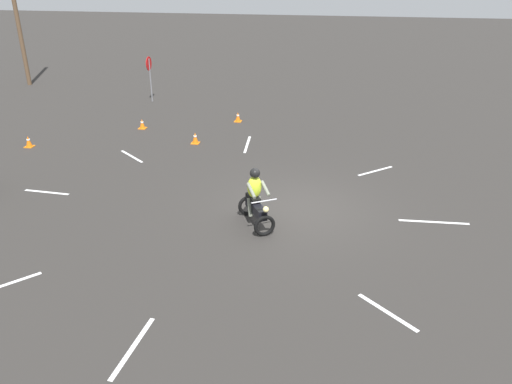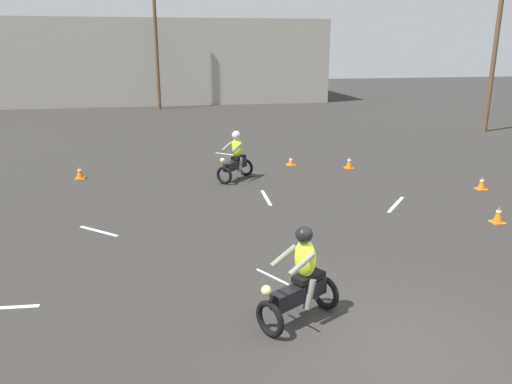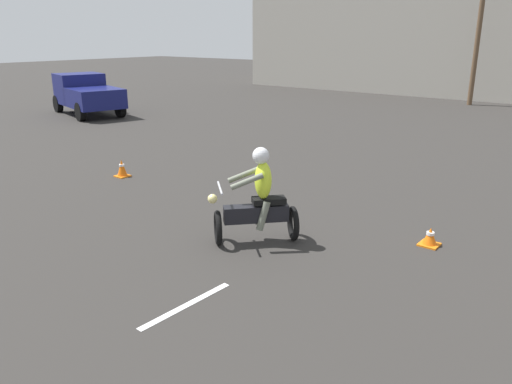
# 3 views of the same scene
# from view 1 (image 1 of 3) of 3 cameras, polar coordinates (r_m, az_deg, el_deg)

# --- Properties ---
(ground_plane) EXTENTS (120.00, 120.00, 0.00)m
(ground_plane) POSITION_cam_1_polar(r_m,az_deg,el_deg) (14.77, 4.89, -1.93)
(ground_plane) COLOR #2D2B28
(motorcycle_rider_foreground) EXTENTS (1.51, 1.23, 1.66)m
(motorcycle_rider_foreground) POSITION_cam_1_polar(r_m,az_deg,el_deg) (13.54, -0.05, -1.00)
(motorcycle_rider_foreground) COLOR black
(motorcycle_rider_foreground) RESTS_ON ground
(stop_sign) EXTENTS (0.70, 0.08, 2.30)m
(stop_sign) POSITION_cam_1_polar(r_m,az_deg,el_deg) (26.78, -12.08, 13.50)
(stop_sign) COLOR slate
(stop_sign) RESTS_ON ground
(traffic_cone_near_left) EXTENTS (0.32, 0.32, 0.45)m
(traffic_cone_near_left) POSITION_cam_1_polar(r_m,az_deg,el_deg) (21.61, -24.55, 5.25)
(traffic_cone_near_left) COLOR orange
(traffic_cone_near_left) RESTS_ON ground
(traffic_cone_near_right) EXTENTS (0.32, 0.32, 0.45)m
(traffic_cone_near_right) POSITION_cam_1_polar(r_m,az_deg,el_deg) (20.22, -6.96, 6.13)
(traffic_cone_near_right) COLOR orange
(traffic_cone_near_right) RESTS_ON ground
(traffic_cone_mid_left) EXTENTS (0.32, 0.32, 0.44)m
(traffic_cone_mid_left) POSITION_cam_1_polar(r_m,az_deg,el_deg) (22.98, -2.08, 8.55)
(traffic_cone_mid_left) COLOR orange
(traffic_cone_mid_left) RESTS_ON ground
(traffic_cone_far_center) EXTENTS (0.32, 0.32, 0.43)m
(traffic_cone_far_center) POSITION_cam_1_polar(r_m,az_deg,el_deg) (22.51, -12.88, 7.59)
(traffic_cone_far_center) COLOR orange
(traffic_cone_far_center) RESTS_ON ground
(lane_stripe_e) EXTENTS (2.00, 0.28, 0.01)m
(lane_stripe_e) POSITION_cam_1_polar(r_m,az_deg,el_deg) (20.03, -1.00, 5.48)
(lane_stripe_e) COLOR silver
(lane_stripe_e) RESTS_ON ground
(lane_stripe_ne) EXTENTS (1.11, 1.31, 0.01)m
(lane_stripe_ne) POSITION_cam_1_polar(r_m,az_deg,el_deg) (19.32, -14.02, 3.99)
(lane_stripe_ne) COLOR silver
(lane_stripe_ne) RESTS_ON ground
(lane_stripe_n) EXTENTS (0.16, 1.54, 0.01)m
(lane_stripe_n) POSITION_cam_1_polar(r_m,az_deg,el_deg) (17.11, -22.79, -0.01)
(lane_stripe_n) COLOR silver
(lane_stripe_n) RESTS_ON ground
(lane_stripe_nw) EXTENTS (1.01, 0.92, 0.01)m
(lane_stripe_nw) POSITION_cam_1_polar(r_m,az_deg,el_deg) (12.76, -26.07, -9.26)
(lane_stripe_nw) COLOR silver
(lane_stripe_nw) RESTS_ON ground
(lane_stripe_w) EXTENTS (1.74, 0.22, 0.01)m
(lane_stripe_w) POSITION_cam_1_polar(r_m,az_deg,el_deg) (10.12, -13.89, -16.85)
(lane_stripe_w) COLOR silver
(lane_stripe_w) RESTS_ON ground
(lane_stripe_sw) EXTENTS (1.10, 1.20, 0.01)m
(lane_stripe_sw) POSITION_cam_1_polar(r_m,az_deg,el_deg) (10.99, 14.77, -13.13)
(lane_stripe_sw) COLOR silver
(lane_stripe_sw) RESTS_ON ground
(lane_stripe_s) EXTENTS (0.21, 1.93, 0.01)m
(lane_stripe_s) POSITION_cam_1_polar(r_m,az_deg,el_deg) (14.84, 19.66, -3.24)
(lane_stripe_s) COLOR silver
(lane_stripe_s) RESTS_ON ground
(lane_stripe_se) EXTENTS (1.12, 1.24, 0.01)m
(lane_stripe_se) POSITION_cam_1_polar(r_m,az_deg,el_deg) (17.89, 13.49, 2.36)
(lane_stripe_se) COLOR silver
(lane_stripe_se) RESTS_ON ground
(utility_pole_near) EXTENTS (0.24, 0.24, 8.66)m
(utility_pole_near) POSITION_cam_1_polar(r_m,az_deg,el_deg) (32.69, -25.82, 18.45)
(utility_pole_near) COLOR brown
(utility_pole_near) RESTS_ON ground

